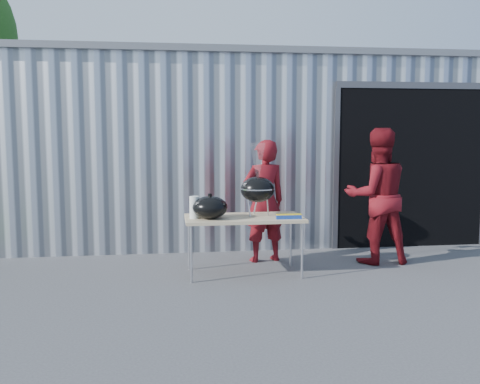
{
  "coord_description": "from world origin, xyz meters",
  "views": [
    {
      "loc": [
        -0.53,
        -6.31,
        1.83
      ],
      "look_at": [
        0.4,
        0.54,
        1.05
      ],
      "focal_mm": 40.0,
      "sensor_mm": 36.0,
      "label": 1
    }
  ],
  "objects": [
    {
      "name": "white_tub",
      "position": [
        -0.12,
        0.55,
        0.8
      ],
      "size": [
        0.2,
        0.15,
        0.1
      ],
      "primitive_type": "cube",
      "color": "white",
      "rests_on": "folding_table"
    },
    {
      "name": "person_cook",
      "position": [
        0.81,
        1.04,
        0.86
      ],
      "size": [
        0.71,
        0.55,
        1.72
      ],
      "primitive_type": "imported",
      "rotation": [
        0.0,
        0.0,
        3.38
      ],
      "color": "maroon",
      "rests_on": "ground"
    },
    {
      "name": "ground",
      "position": [
        0.0,
        0.0,
        0.0
      ],
      "size": [
        80.0,
        80.0,
        0.0
      ],
      "primitive_type": "plane",
      "color": "#444447"
    },
    {
      "name": "grill_lid",
      "position": [
        -0.02,
        0.27,
        0.89
      ],
      "size": [
        0.44,
        0.44,
        0.32
      ],
      "color": "black",
      "rests_on": "folding_table"
    },
    {
      "name": "person_bystander",
      "position": [
        2.35,
        0.74,
        0.94
      ],
      "size": [
        0.92,
        0.72,
        1.88
      ],
      "primitive_type": "imported",
      "rotation": [
        0.0,
        0.0,
        3.15
      ],
      "color": "maroon",
      "rests_on": "ground"
    },
    {
      "name": "building",
      "position": [
        0.92,
        4.59,
        1.54
      ],
      "size": [
        8.2,
        6.2,
        3.1
      ],
      "color": "silver",
      "rests_on": "ground"
    },
    {
      "name": "paper_towels",
      "position": [
        -0.21,
        0.32,
        0.89
      ],
      "size": [
        0.12,
        0.12,
        0.28
      ],
      "primitive_type": "cylinder",
      "color": "white",
      "rests_on": "folding_table"
    },
    {
      "name": "kettle_grill",
      "position": [
        0.61,
        0.45,
        1.17
      ],
      "size": [
        0.45,
        0.45,
        0.94
      ],
      "color": "black",
      "rests_on": "folding_table"
    },
    {
      "name": "foil_box",
      "position": [
        0.96,
        0.12,
        0.78
      ],
      "size": [
        0.32,
        0.05,
        0.06
      ],
      "color": "navy",
      "rests_on": "folding_table"
    },
    {
      "name": "folding_table",
      "position": [
        0.43,
        0.37,
        0.71
      ],
      "size": [
        1.5,
        0.75,
        0.75
      ],
      "color": "tan",
      "rests_on": "ground"
    }
  ]
}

